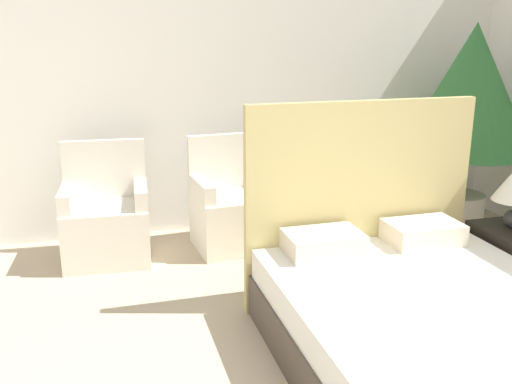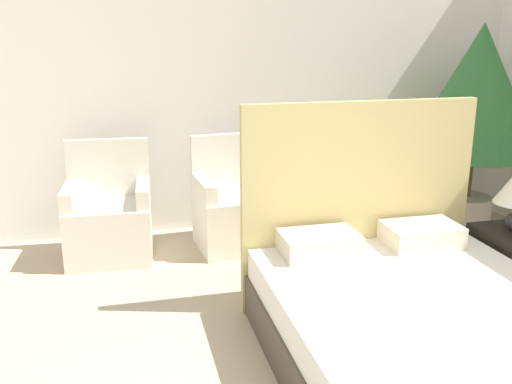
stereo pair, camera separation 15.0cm
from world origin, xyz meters
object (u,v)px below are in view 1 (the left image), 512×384
at_px(nightstand, 512,263).
at_px(bed, 434,328).
at_px(potted_palm, 471,95).
at_px(armchair_near_window_right, 234,213).
at_px(armchair_near_window_left, 107,224).

bearing_deg(nightstand, bed, -147.28).
bearing_deg(bed, potted_palm, 52.22).
bearing_deg(potted_palm, bed, -127.78).
distance_m(armchair_near_window_right, nightstand, 2.20).
height_order(bed, armchair_near_window_right, bed).
distance_m(bed, armchair_near_window_left, 2.70).
bearing_deg(nightstand, potted_palm, 69.58).
bearing_deg(potted_palm, armchair_near_window_right, 175.74).
relative_size(armchair_near_window_right, potted_palm, 0.50).
bearing_deg(armchair_near_window_right, bed, -79.36).
height_order(bed, potted_palm, potted_palm).
height_order(bed, nightstand, bed).
bearing_deg(nightstand, armchair_near_window_left, 151.49).
bearing_deg(armchair_near_window_left, potted_palm, 1.12).
bearing_deg(bed, nightstand, 32.72).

